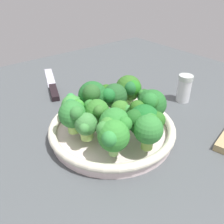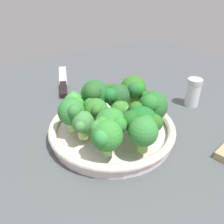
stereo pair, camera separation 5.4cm
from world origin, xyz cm
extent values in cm
cube|color=#4A4F52|center=(0.00, 0.00, -1.25)|extent=(130.00, 130.00, 2.50)
cylinder|color=silver|center=(-3.16, -1.52, 0.75)|extent=(27.78, 27.78, 1.51)
torus|color=silver|center=(-3.16, -1.52, 2.43)|extent=(28.94, 28.94, 1.84)
cylinder|color=#87B14D|center=(7.89, -1.62, 4.65)|extent=(2.27, 2.27, 2.59)
sphere|color=#318035|center=(7.89, -1.62, 7.80)|extent=(5.70, 5.70, 5.70)
sphere|color=#317B34|center=(6.51, -0.43, 8.59)|extent=(2.89, 2.89, 2.89)
sphere|color=#2C7B29|center=(6.92, -0.09, 8.51)|extent=(3.05, 3.05, 3.05)
cylinder|color=#91C15D|center=(-2.19, 0.31, 4.27)|extent=(2.60, 2.60, 1.84)
sphere|color=#3A7A29|center=(-2.19, 0.31, 6.65)|extent=(4.50, 4.50, 4.50)
sphere|color=#3A893A|center=(-0.73, 0.75, 7.11)|extent=(2.50, 2.50, 2.50)
sphere|color=#377C26|center=(-2.87, 1.37, 6.97)|extent=(2.49, 2.49, 2.49)
cylinder|color=#A1CD64|center=(-2.12, -9.04, 4.35)|extent=(2.64, 2.64, 1.99)
sphere|color=#40823F|center=(-2.12, -9.04, 6.88)|extent=(4.71, 4.71, 4.71)
sphere|color=#418840|center=(-0.70, -10.39, 7.17)|extent=(2.22, 2.22, 2.22)
sphere|color=#308634|center=(-3.59, -9.62, 7.89)|extent=(1.96, 1.96, 1.96)
cylinder|color=#95D661|center=(-10.35, -7.44, 4.35)|extent=(2.71, 2.71, 1.99)
sphere|color=#41943F|center=(-10.35, -7.44, 6.91)|extent=(4.85, 4.85, 4.85)
sphere|color=#388338|center=(-9.92, -5.53, 7.31)|extent=(2.85, 2.85, 2.85)
sphere|color=green|center=(-11.72, -6.81, 8.16)|extent=(2.14, 2.14, 2.14)
cylinder|color=#9CD365|center=(1.68, 5.95, 4.58)|extent=(1.88, 1.88, 2.45)
sphere|color=#246729|center=(1.68, 5.95, 7.90)|extent=(6.47, 6.47, 6.47)
sphere|color=#277028|center=(3.01, 4.16, 9.66)|extent=(3.21, 3.21, 3.21)
sphere|color=#267030|center=(1.75, 3.98, 8.88)|extent=(2.86, 2.86, 2.86)
sphere|color=#28742F|center=(2.72, 4.03, 9.66)|extent=(3.71, 3.71, 3.71)
cylinder|color=#89C466|center=(-8.17, 7.89, 4.34)|extent=(2.24, 2.24, 1.97)
sphere|color=#316922|center=(-8.17, 7.89, 7.47)|extent=(6.62, 6.62, 6.62)
sphere|color=#21662F|center=(-6.10, 6.84, 8.54)|extent=(3.49, 3.49, 3.49)
sphere|color=#24791F|center=(-6.10, 7.49, 8.43)|extent=(3.84, 3.84, 3.84)
cylinder|color=#9CCE61|center=(-5.90, -9.91, 4.58)|extent=(2.47, 2.47, 2.46)
sphere|color=#307D34|center=(-5.90, -9.91, 7.71)|extent=(5.84, 5.84, 5.84)
sphere|color=#358B2C|center=(-6.62, -7.94, 8.80)|extent=(2.62, 2.62, 2.62)
sphere|color=#2A7E39|center=(-7.69, -9.08, 8.79)|extent=(2.70, 2.70, 2.70)
sphere|color=#337A34|center=(-3.78, -10.10, 9.02)|extent=(2.89, 2.89, 2.89)
cylinder|color=#88B455|center=(-3.54, -5.26, 4.73)|extent=(2.18, 2.18, 2.76)
sphere|color=#34792A|center=(-3.54, -5.26, 7.80)|extent=(5.21, 5.21, 5.21)
sphere|color=#35712A|center=(-1.53, -6.17, 9.18)|extent=(2.28, 2.28, 2.28)
sphere|color=#2F782C|center=(-5.46, -5.70, 8.39)|extent=(2.83, 2.83, 2.83)
cylinder|color=#98D274|center=(2.30, -5.25, 4.55)|extent=(2.58, 2.58, 2.39)
sphere|color=#2F8031|center=(2.30, -5.25, 7.78)|extent=(6.26, 6.26, 6.26)
sphere|color=#2D7E2D|center=(4.80, -4.96, 8.80)|extent=(3.07, 3.07, 3.07)
sphere|color=#3A8330|center=(3.27, -7.73, 8.97)|extent=(2.97, 2.97, 2.97)
sphere|color=#2A7A37|center=(1.15, -3.61, 8.24)|extent=(3.16, 3.16, 3.16)
cylinder|color=#90C565|center=(-9.28, -2.40, 4.72)|extent=(1.90, 1.90, 2.74)
sphere|color=#216228|center=(-9.28, -2.40, 8.28)|extent=(6.72, 6.72, 6.72)
sphere|color=#196A2A|center=(-11.08, -1.33, 8.73)|extent=(2.86, 2.86, 2.86)
sphere|color=#2A5C27|center=(-7.45, -3.87, 10.07)|extent=(4.02, 4.02, 4.02)
cylinder|color=#76C15C|center=(-7.25, 2.63, 4.37)|extent=(2.12, 2.12, 2.03)
sphere|color=#245829|center=(-7.25, 2.63, 7.35)|extent=(6.05, 6.05, 6.05)
sphere|color=#1E6A2C|center=(-6.51, 0.36, 8.59)|extent=(3.46, 3.46, 3.46)
sphere|color=#2A611A|center=(-9.38, 1.77, 8.09)|extent=(3.33, 3.33, 3.33)
cylinder|color=#84CA5D|center=(4.59, 0.57, 4.18)|extent=(1.88, 1.88, 1.65)
sphere|color=#1B6726|center=(4.59, 0.57, 7.19)|extent=(6.71, 6.71, 6.71)
sphere|color=#29671F|center=(6.57, 2.11, 7.70)|extent=(3.60, 3.60, 3.60)
sphere|color=#1F5B20|center=(4.23, -1.86, 8.40)|extent=(3.88, 3.88, 3.88)
sphere|color=#2C641D|center=(1.86, 1.24, 8.68)|extent=(3.31, 3.31, 3.31)
cylinder|color=#91D967|center=(-3.13, 9.06, 4.23)|extent=(1.96, 1.96, 1.76)
sphere|color=#256228|center=(-3.13, 9.06, 6.43)|extent=(4.03, 4.03, 4.03)
sphere|color=#2C5826|center=(-4.48, 9.81, 6.83)|extent=(2.31, 2.31, 2.31)
sphere|color=#235E20|center=(-2.26, 9.78, 6.96)|extent=(2.40, 2.40, 2.40)
sphere|color=#2B6A2A|center=(-4.12, 8.36, 7.49)|extent=(1.78, 1.78, 1.78)
cylinder|color=#99D074|center=(5.16, -7.82, 4.51)|extent=(1.91, 1.91, 2.31)
sphere|color=#338730|center=(5.16, -7.82, 7.62)|extent=(6.03, 6.03, 6.03)
sphere|color=#3A8538|center=(3.65, -8.84, 8.73)|extent=(3.02, 3.02, 3.02)
sphere|color=#338D3D|center=(6.22, -9.55, 8.47)|extent=(2.99, 2.99, 2.99)
cube|color=silver|center=(-43.05, 2.49, 0.20)|extent=(16.81, 8.51, 0.40)
cube|color=black|center=(-30.63, -2.27, 0.75)|extent=(9.75, 5.49, 1.50)
cylinder|color=silver|center=(-3.38, 25.20, 3.31)|extent=(3.84, 3.84, 6.61)
cylinder|color=#B6C1BC|center=(-3.38, 25.20, 7.28)|extent=(4.03, 4.03, 1.34)
camera|label=1|loc=(32.80, -30.45, 34.44)|focal=39.12mm
camera|label=2|loc=(35.93, -26.06, 34.44)|focal=39.12mm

